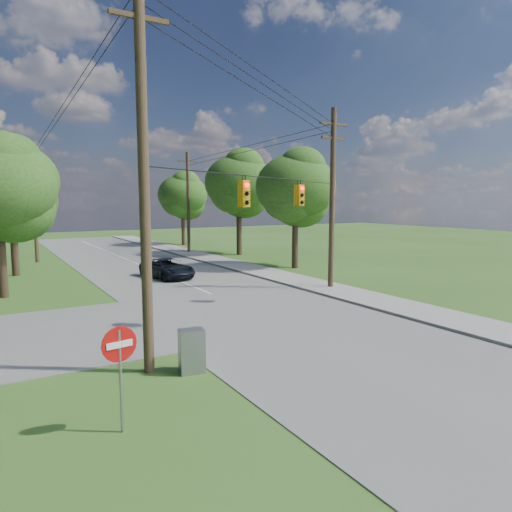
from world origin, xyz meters
TOP-DOWN VIEW (x-y plane):
  - ground at (0.00, 0.00)m, footprint 140.00×140.00m
  - main_road at (2.00, 5.00)m, footprint 10.00×100.00m
  - sidewalk_east at (8.70, 5.00)m, footprint 2.60×100.00m
  - pole_sw at (-4.60, 0.40)m, footprint 2.00×0.32m
  - pole_ne at (8.90, 8.00)m, footprint 2.00×0.32m
  - pole_north_e at (8.90, 30.00)m, footprint 2.00×0.32m
  - pole_north_w at (-5.00, 30.00)m, footprint 2.00×0.32m
  - power_lines at (1.50, 11.54)m, footprint 13.93×29.62m
  - traffic_signals at (2.55, 4.43)m, footprint 4.91×3.27m
  - tree_w_mid at (-7.00, 23.00)m, footprint 6.40×6.40m
  - tree_e_near at (12.00, 16.00)m, footprint 6.20×6.20m
  - tree_e_mid at (12.50, 26.00)m, footprint 6.60×6.60m
  - tree_e_far at (11.50, 38.00)m, footprint 5.80×5.80m
  - car_main_north at (1.76, 16.48)m, footprint 2.93×4.97m
  - control_cabinet at (-3.50, -0.33)m, footprint 0.83×0.66m
  - do_not_enter_sign at (-6.27, -2.90)m, footprint 0.81×0.17m

SIDE VIEW (x-z plane):
  - ground at x=0.00m, z-range 0.00..0.00m
  - main_road at x=2.00m, z-range 0.00..0.03m
  - sidewalk_east at x=8.70m, z-range 0.00..0.12m
  - control_cabinet at x=-3.50m, z-range 0.00..1.34m
  - car_main_north at x=1.76m, z-range 0.03..1.33m
  - do_not_enter_sign at x=-6.27m, z-range 0.56..3.01m
  - pole_north_e at x=8.90m, z-range 0.13..10.13m
  - pole_north_w at x=-5.00m, z-range 0.13..10.13m
  - pole_ne at x=8.90m, z-range 0.22..10.72m
  - traffic_signals at x=2.55m, z-range 4.97..6.02m
  - tree_e_far at x=11.50m, z-range 1.76..10.08m
  - pole_sw at x=-4.60m, z-range 0.23..12.23m
  - tree_e_near at x=12.00m, z-range 1.85..10.66m
  - tree_w_mid at x=-7.00m, z-range 1.97..11.19m
  - tree_e_mid at x=12.50m, z-range 2.09..11.73m
  - power_lines at x=1.50m, z-range 6.69..11.62m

